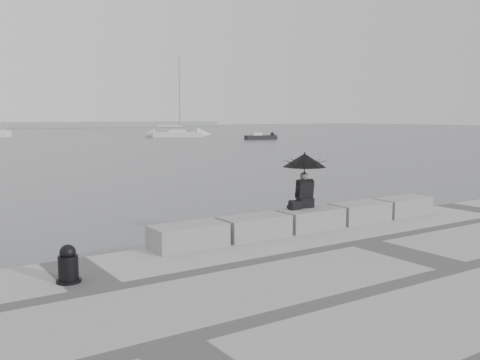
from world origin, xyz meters
TOP-DOWN VIEW (x-y plane):
  - ground at (0.00, 0.00)m, footprint 360.00×360.00m
  - stone_block_far_left at (-3.40, -0.45)m, footprint 1.60×0.80m
  - stone_block_left at (-1.70, -0.45)m, footprint 1.60×0.80m
  - stone_block_centre at (0.00, -0.45)m, footprint 1.60×0.80m
  - stone_block_right at (1.70, -0.45)m, footprint 1.60×0.80m
  - stone_block_far_right at (3.40, -0.45)m, footprint 1.60×0.80m
  - seated_person at (0.03, -0.16)m, footprint 1.10×1.10m
  - bag at (-0.37, -0.28)m, footprint 0.31×0.18m
  - mooring_bollard at (-6.20, -1.46)m, footprint 0.41×0.41m
  - sailboat_right at (30.50, 66.73)m, footprint 8.11×5.17m
  - small_motorboat at (36.28, 51.86)m, footprint 4.72×2.59m

SIDE VIEW (x-z plane):
  - ground at x=0.00m, z-range 0.00..0.00m
  - small_motorboat at x=36.28m, z-range -0.23..0.87m
  - sailboat_right at x=30.50m, z-range -5.93..6.97m
  - stone_block_far_left at x=-3.40m, z-range 0.50..1.00m
  - stone_block_left at x=-1.70m, z-range 0.50..1.00m
  - stone_block_centre at x=0.00m, z-range 0.50..1.00m
  - stone_block_right at x=1.70m, z-range 0.50..1.00m
  - stone_block_far_right at x=3.40m, z-range 0.50..1.00m
  - mooring_bollard at x=-6.20m, z-range 0.45..1.10m
  - bag at x=-0.37m, z-range 1.00..1.20m
  - seated_person at x=0.03m, z-range 1.29..2.68m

